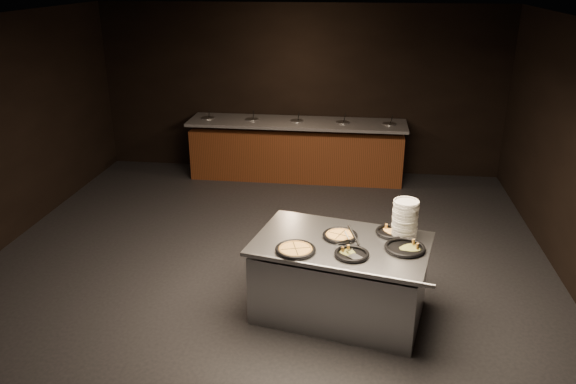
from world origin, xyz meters
The scene contains 11 objects.
room centered at (0.00, 0.00, 1.45)m, with size 7.02×8.02×2.92m.
salad_bar centered at (0.00, 3.56, 0.44)m, with size 3.70×0.83×1.18m.
serving_counter centered at (0.93, -0.54, 0.40)m, with size 1.94×1.47×0.84m.
plate_stack centered at (1.57, -0.29, 1.03)m, with size 0.26×0.26×0.38m, color silver.
pan_veggie_whole centered at (0.49, -0.79, 0.86)m, with size 0.40×0.40×0.04m.
pan_cheese_whole centered at (0.91, -0.42, 0.86)m, with size 0.36×0.36×0.04m.
pan_cheese_slices_a centered at (1.45, -0.27, 0.85)m, with size 0.34×0.34×0.04m.
pan_cheese_slices_b centered at (1.04, -0.81, 0.85)m, with size 0.34×0.34×0.04m.
pan_veggie_slices centered at (1.56, -0.62, 0.85)m, with size 0.40×0.40×0.04m.
server_left centered at (1.02, -0.55, 0.92)m, with size 0.27×0.30×0.18m.
server_right centered at (0.98, -0.79, 0.92)m, with size 0.29×0.29×0.18m.
Camera 1 is at (1.05, -5.65, 3.41)m, focal length 35.00 mm.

